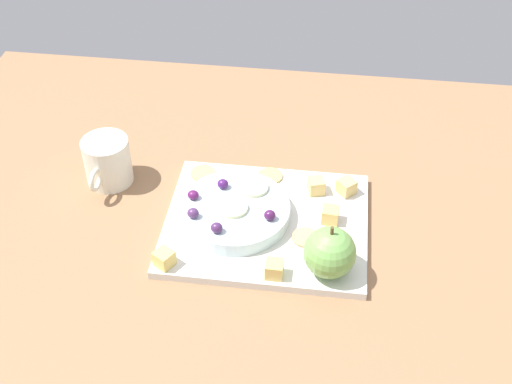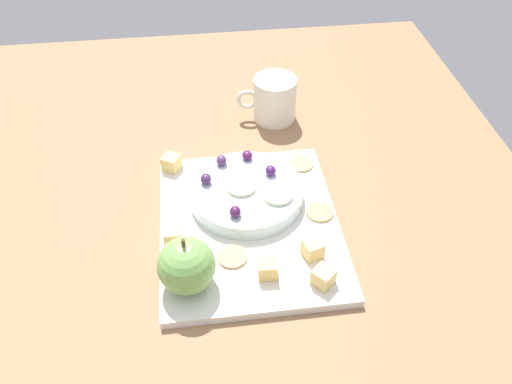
# 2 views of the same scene
# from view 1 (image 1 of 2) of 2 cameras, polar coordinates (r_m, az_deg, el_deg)

# --- Properties ---
(table) EXTENTS (1.34, 1.03, 0.04)m
(table) POSITION_cam_1_polar(r_m,az_deg,el_deg) (1.08, 1.99, -4.95)
(table) COLOR #916A48
(table) RESTS_ON ground
(platter) EXTENTS (0.32, 0.27, 0.01)m
(platter) POSITION_cam_1_polar(r_m,az_deg,el_deg) (1.08, 0.87, -2.70)
(platter) COLOR silver
(platter) RESTS_ON table
(serving_dish) EXTENTS (0.18, 0.18, 0.02)m
(serving_dish) POSITION_cam_1_polar(r_m,az_deg,el_deg) (1.08, -1.82, -1.67)
(serving_dish) COLOR silver
(serving_dish) RESTS_ON platter
(apple_whole) EXTENTS (0.08, 0.08, 0.08)m
(apple_whole) POSITION_cam_1_polar(r_m,az_deg,el_deg) (0.98, 6.27, -5.13)
(apple_whole) COLOR #75B155
(apple_whole) RESTS_ON platter
(apple_stem) EXTENTS (0.01, 0.01, 0.01)m
(apple_stem) POSITION_cam_1_polar(r_m,az_deg,el_deg) (0.95, 6.46, -3.27)
(apple_stem) COLOR brown
(apple_stem) RESTS_ON apple_whole
(cheese_cube_0) EXTENTS (0.04, 0.04, 0.03)m
(cheese_cube_0) POSITION_cam_1_polar(r_m,az_deg,el_deg) (1.01, -7.79, -5.60)
(cheese_cube_0) COLOR #F0D26B
(cheese_cube_0) RESTS_ON platter
(cheese_cube_1) EXTENTS (0.03, 0.03, 0.03)m
(cheese_cube_1) POSITION_cam_1_polar(r_m,az_deg,el_deg) (1.13, 5.13, 0.52)
(cheese_cube_1) COLOR #E6C572
(cheese_cube_1) RESTS_ON platter
(cheese_cube_2) EXTENTS (0.03, 0.03, 0.03)m
(cheese_cube_2) POSITION_cam_1_polar(r_m,az_deg,el_deg) (1.08, 6.32, -1.95)
(cheese_cube_2) COLOR #F2C367
(cheese_cube_2) RESTS_ON platter
(cheese_cube_3) EXTENTS (0.03, 0.03, 0.03)m
(cheese_cube_3) POSITION_cam_1_polar(r_m,az_deg,el_deg) (0.99, 1.52, -6.55)
(cheese_cube_3) COLOR #E4C469
(cheese_cube_3) RESTS_ON platter
(cheese_cube_4) EXTENTS (0.04, 0.04, 0.03)m
(cheese_cube_4) POSITION_cam_1_polar(r_m,az_deg,el_deg) (1.13, 7.69, 0.43)
(cheese_cube_4) COLOR #E7C670
(cheese_cube_4) RESTS_ON platter
(cracker_0) EXTENTS (0.04, 0.04, 0.00)m
(cracker_0) POSITION_cam_1_polar(r_m,az_deg,el_deg) (1.16, 1.21, 1.37)
(cracker_0) COLOR tan
(cracker_0) RESTS_ON platter
(cracker_1) EXTENTS (0.04, 0.04, 0.00)m
(cracker_1) POSITION_cam_1_polar(r_m,az_deg,el_deg) (1.05, 4.22, -3.80)
(cracker_1) COLOR tan
(cracker_1) RESTS_ON platter
(cracker_2) EXTENTS (0.04, 0.04, 0.00)m
(cracker_2) POSITION_cam_1_polar(r_m,az_deg,el_deg) (1.17, -4.52, 1.60)
(cracker_2) COLOR tan
(cracker_2) RESTS_ON platter
(grape_0) EXTENTS (0.02, 0.02, 0.01)m
(grape_0) POSITION_cam_1_polar(r_m,az_deg,el_deg) (1.08, -5.34, -0.24)
(grape_0) COLOR #581A54
(grape_0) RESTS_ON serving_dish
(grape_1) EXTENTS (0.02, 0.02, 0.02)m
(grape_1) POSITION_cam_1_polar(r_m,az_deg,el_deg) (1.10, -2.82, 0.69)
(grape_1) COLOR #481D60
(grape_1) RESTS_ON serving_dish
(grape_2) EXTENTS (0.02, 0.02, 0.02)m
(grape_2) POSITION_cam_1_polar(r_m,az_deg,el_deg) (1.04, 1.17, -1.98)
(grape_2) COLOR #491A4B
(grape_2) RESTS_ON serving_dish
(grape_3) EXTENTS (0.02, 0.02, 0.02)m
(grape_3) POSITION_cam_1_polar(r_m,az_deg,el_deg) (1.05, -5.33, -1.71)
(grape_3) COLOR #512F5F
(grape_3) RESTS_ON serving_dish
(grape_4) EXTENTS (0.02, 0.02, 0.02)m
(grape_4) POSITION_cam_1_polar(r_m,az_deg,el_deg) (1.02, -3.35, -3.04)
(grape_4) COLOR #4A2757
(grape_4) RESTS_ON serving_dish
(apple_slice_0) EXTENTS (0.05, 0.05, 0.01)m
(apple_slice_0) POSITION_cam_1_polar(r_m,az_deg,el_deg) (1.06, -1.93, -1.34)
(apple_slice_0) COLOR beige
(apple_slice_0) RESTS_ON serving_dish
(apple_slice_1) EXTENTS (0.05, 0.05, 0.01)m
(apple_slice_1) POSITION_cam_1_polar(r_m,az_deg,el_deg) (1.10, -0.16, 0.40)
(apple_slice_1) COLOR beige
(apple_slice_1) RESTS_ON serving_dish
(cup) EXTENTS (0.08, 0.11, 0.08)m
(cup) POSITION_cam_1_polar(r_m,az_deg,el_deg) (1.17, -12.48, 2.54)
(cup) COLOR white
(cup) RESTS_ON table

